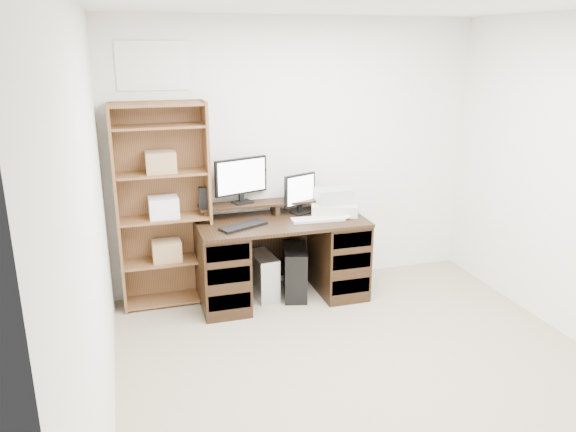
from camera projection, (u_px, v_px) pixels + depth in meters
name	position (u px, v px, depth m)	size (l,w,h in m)	color
room	(395.00, 216.00, 3.43)	(3.54, 4.04, 2.54)	tan
desk	(281.00, 258.00, 5.11)	(1.50, 0.70, 0.75)	black
riser_shelf	(275.00, 204.00, 5.17)	(1.40, 0.22, 0.12)	black
monitor_wide	(241.00, 178.00, 5.05)	(0.50, 0.20, 0.41)	black
monitor_small	(300.00, 192.00, 5.15)	(0.33, 0.18, 0.37)	black
speaker	(203.00, 198.00, 4.91)	(0.08, 0.08, 0.19)	black
keyboard_black	(243.00, 226.00, 4.80)	(0.43, 0.14, 0.02)	black
keyboard_white	(318.00, 219.00, 4.99)	(0.47, 0.14, 0.02)	silver
mouse	(346.00, 217.00, 5.03)	(0.08, 0.06, 0.03)	white
printer	(334.00, 208.00, 5.18)	(0.41, 0.31, 0.10)	beige
basket	(334.00, 196.00, 5.14)	(0.32, 0.23, 0.14)	#A0A5AA
tower_silver	(263.00, 276.00, 5.18)	(0.18, 0.41, 0.41)	silver
tower_black	(295.00, 271.00, 5.20)	(0.31, 0.50, 0.47)	black
bookshelf	(163.00, 205.00, 4.88)	(0.80, 0.30, 1.80)	brown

